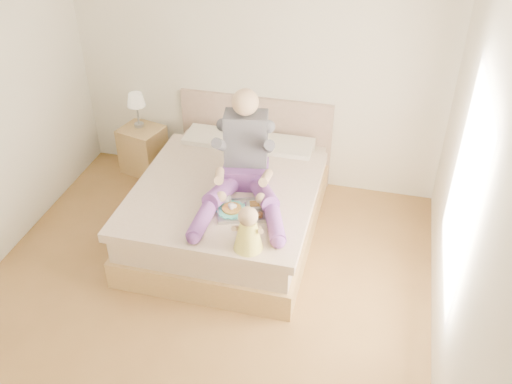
% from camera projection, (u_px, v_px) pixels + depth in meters
% --- Properties ---
extents(room, '(4.02, 4.22, 2.71)m').
position_uv_depth(room, '(197.00, 155.00, 4.16)').
color(room, brown).
rests_on(room, ground).
extents(bed, '(1.70, 2.18, 1.00)m').
position_uv_depth(bed, '(231.00, 201.00, 5.71)').
color(bed, '#A5844D').
rests_on(bed, ground).
extents(nightstand, '(0.53, 0.50, 0.55)m').
position_uv_depth(nightstand, '(143.00, 149.00, 6.63)').
color(nightstand, '#A5844D').
rests_on(nightstand, ground).
extents(lamp, '(0.20, 0.20, 0.41)m').
position_uv_depth(lamp, '(136.00, 102.00, 6.33)').
color(lamp, '#ADB0B4').
rests_on(lamp, nightstand).
extents(adult, '(0.83, 1.25, 0.99)m').
position_uv_depth(adult, '(244.00, 165.00, 5.18)').
color(adult, '#61327E').
rests_on(adult, bed).
extents(tray, '(0.53, 0.47, 0.13)m').
position_uv_depth(tray, '(242.00, 208.00, 5.08)').
color(tray, '#ADB0B4').
rests_on(tray, bed).
extents(baby, '(0.27, 0.36, 0.40)m').
position_uv_depth(baby, '(248.00, 231.00, 4.60)').
color(baby, '#FFF650').
rests_on(baby, bed).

